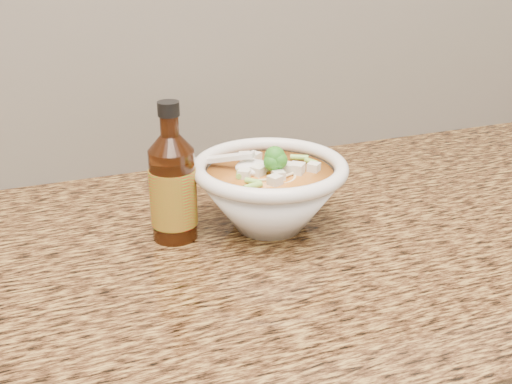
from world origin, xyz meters
name	(u,v)px	position (x,y,z in m)	size (l,w,h in m)	color
counter_slab	(115,281)	(0.00, 1.68, 0.88)	(4.00, 0.68, 0.04)	olive
soup_bowl	(269,193)	(0.22, 1.71, 0.95)	(0.22, 0.21, 0.12)	white
hot_sauce_bottle	(173,189)	(0.09, 1.73, 0.97)	(0.08, 0.08, 0.19)	#3C1908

